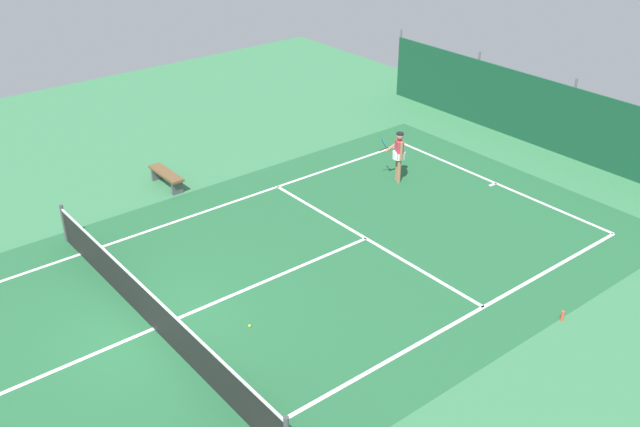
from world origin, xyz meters
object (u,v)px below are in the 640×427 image
at_px(tennis_net, 152,310).
at_px(tennis_player, 398,153).
at_px(tennis_ball_near_player, 250,326).
at_px(courtside_bench, 166,176).
at_px(water_bottle, 562,316).

relative_size(tennis_net, tennis_player, 6.17).
xyz_separation_m(tennis_player, tennis_ball_near_player, (3.37, -7.89, -0.93)).
bearing_deg(courtside_bench, water_bottle, 17.17).
bearing_deg(tennis_ball_near_player, tennis_net, -127.08).
xyz_separation_m(tennis_player, courtside_bench, (-4.23, -5.86, -0.59)).
height_order(tennis_net, tennis_ball_near_player, tennis_net).
relative_size(tennis_player, courtside_bench, 1.03).
xyz_separation_m(courtside_bench, water_bottle, (11.86, 3.67, -0.25)).
distance_m(tennis_net, courtside_bench, 7.34).
relative_size(tennis_ball_near_player, water_bottle, 0.28).
bearing_deg(tennis_ball_near_player, water_bottle, 53.23).
height_order(tennis_ball_near_player, courtside_bench, courtside_bench).
xyz_separation_m(tennis_player, water_bottle, (7.63, -2.19, -0.84)).
bearing_deg(water_bottle, courtside_bench, -162.83).
xyz_separation_m(tennis_net, courtside_bench, (-6.31, 3.74, -0.14)).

